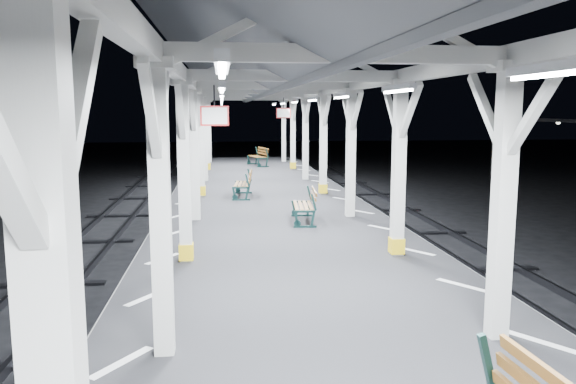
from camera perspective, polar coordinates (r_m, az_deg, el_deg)
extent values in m
plane|color=black|center=(9.14, 2.22, -16.00)|extent=(120.00, 120.00, 0.00)
cube|color=black|center=(8.95, 2.24, -13.08)|extent=(6.00, 50.00, 1.00)
cube|color=silver|center=(8.76, -14.06, -10.32)|extent=(1.00, 48.00, 0.01)
cube|color=silver|center=(9.46, 17.27, -9.04)|extent=(1.00, 48.00, 0.01)
cube|color=#2D2D33|center=(9.55, -26.28, -15.28)|extent=(0.08, 60.00, 0.16)
cube|color=#2D2D33|center=(10.70, 27.14, -12.78)|extent=(0.08, 60.00, 0.16)
cube|color=beige|center=(2.87, -20.86, 7.50)|extent=(0.10, 0.99, 0.99)
cube|color=beige|center=(6.38, -12.82, -2.41)|extent=(0.22, 0.22, 3.20)
cube|color=beige|center=(6.29, -13.31, 12.62)|extent=(0.40, 0.40, 0.12)
cube|color=beige|center=(6.82, -12.64, 8.00)|extent=(0.10, 0.99, 0.99)
cube|color=beige|center=(5.72, -13.77, 7.94)|extent=(0.10, 0.99, 0.99)
cube|color=beige|center=(10.32, -10.49, 1.70)|extent=(0.22, 0.22, 3.20)
cube|color=beige|center=(10.27, -10.74, 10.94)|extent=(0.40, 0.40, 0.12)
cube|color=gold|center=(10.58, -10.29, -5.97)|extent=(0.26, 0.26, 0.30)
cube|color=beige|center=(10.80, -10.46, 8.10)|extent=(0.10, 0.99, 0.99)
cube|color=beige|center=(9.71, -10.88, 8.08)|extent=(0.10, 0.99, 0.99)
cube|color=beige|center=(14.30, -9.45, 3.53)|extent=(0.22, 0.22, 3.20)
cube|color=beige|center=(14.26, -9.62, 10.19)|extent=(0.40, 0.40, 0.12)
cube|color=beige|center=(14.80, -9.46, 8.15)|extent=(0.10, 0.99, 0.99)
cube|color=beige|center=(13.70, -9.68, 8.14)|extent=(0.10, 0.99, 0.99)
cube|color=beige|center=(18.28, -8.87, 4.56)|extent=(0.22, 0.22, 3.20)
cube|color=beige|center=(18.25, -8.98, 9.77)|extent=(0.40, 0.40, 0.12)
cube|color=gold|center=(18.43, -8.77, 0.15)|extent=(0.26, 0.26, 0.30)
cube|color=beige|center=(18.79, -8.88, 8.17)|extent=(0.10, 0.99, 0.99)
cube|color=beige|center=(17.69, -9.02, 8.16)|extent=(0.10, 0.99, 0.99)
cube|color=beige|center=(22.27, -8.49, 5.22)|extent=(0.22, 0.22, 3.20)
cube|color=beige|center=(22.25, -8.58, 9.50)|extent=(0.40, 0.40, 0.12)
cube|color=beige|center=(22.79, -8.51, 8.18)|extent=(0.10, 0.99, 0.99)
cube|color=beige|center=(21.69, -8.60, 8.18)|extent=(0.10, 0.99, 0.99)
cube|color=beige|center=(26.27, -8.23, 5.69)|extent=(0.22, 0.22, 3.20)
cube|color=beige|center=(26.25, -8.30, 9.31)|extent=(0.40, 0.40, 0.12)
cube|color=gold|center=(26.37, -8.16, 2.60)|extent=(0.26, 0.26, 0.30)
cube|color=beige|center=(26.79, -8.25, 8.20)|extent=(0.10, 0.99, 0.99)
cube|color=beige|center=(25.69, -8.31, 8.19)|extent=(0.10, 0.99, 0.99)
cube|color=beige|center=(30.26, -8.03, 6.02)|extent=(0.22, 0.22, 3.20)
cube|color=beige|center=(30.24, -8.10, 9.17)|extent=(0.40, 0.40, 0.12)
cube|color=beige|center=(30.79, -8.05, 8.20)|extent=(0.10, 0.99, 0.99)
cube|color=beige|center=(29.69, -8.10, 8.20)|extent=(0.10, 0.99, 0.99)
cube|color=beige|center=(7.15, 20.99, -1.61)|extent=(0.22, 0.22, 3.20)
cube|color=beige|center=(7.07, 21.70, 11.76)|extent=(0.40, 0.40, 0.12)
cube|color=beige|center=(7.54, 19.50, 7.74)|extent=(0.10, 0.99, 0.99)
cube|color=beige|center=(6.57, 23.74, 7.50)|extent=(0.10, 0.99, 0.99)
cube|color=beige|center=(10.82, 11.17, 1.98)|extent=(0.22, 0.22, 3.20)
cube|color=beige|center=(10.76, 11.42, 10.79)|extent=(0.40, 0.40, 0.12)
cube|color=gold|center=(11.06, 10.97, -5.36)|extent=(0.26, 0.26, 0.30)
cube|color=beige|center=(11.28, 10.48, 8.10)|extent=(0.10, 0.99, 0.99)
cube|color=beige|center=(10.23, 12.30, 8.05)|extent=(0.10, 0.99, 0.99)
cube|color=beige|center=(14.66, 6.39, 3.70)|extent=(0.22, 0.22, 3.20)
cube|color=beige|center=(14.62, 6.50, 10.20)|extent=(0.40, 0.40, 0.12)
cube|color=beige|center=(15.15, 5.99, 8.21)|extent=(0.10, 0.99, 0.99)
cube|color=beige|center=(14.08, 6.98, 8.19)|extent=(0.10, 0.99, 0.99)
cube|color=beige|center=(18.57, 3.61, 4.70)|extent=(0.22, 0.22, 3.20)
cube|color=beige|center=(18.54, 3.65, 9.83)|extent=(0.40, 0.40, 0.12)
cube|color=gold|center=(18.71, 3.57, 0.36)|extent=(0.26, 0.26, 0.30)
cube|color=beige|center=(19.07, 3.34, 8.25)|extent=(0.10, 0.99, 0.99)
cube|color=beige|center=(17.99, 3.95, 8.25)|extent=(0.10, 0.99, 0.99)
cube|color=beige|center=(22.51, 1.79, 5.34)|extent=(0.22, 0.22, 3.20)
cube|color=beige|center=(22.48, 1.81, 9.57)|extent=(0.40, 0.40, 0.12)
cube|color=beige|center=(23.02, 1.60, 8.27)|extent=(0.10, 0.99, 0.99)
cube|color=beige|center=(21.93, 2.01, 8.27)|extent=(0.10, 0.99, 0.99)
cube|color=beige|center=(26.46, 0.51, 5.79)|extent=(0.22, 0.22, 3.20)
cube|color=beige|center=(26.44, 0.51, 9.38)|extent=(0.40, 0.40, 0.12)
cube|color=gold|center=(26.56, 0.50, 2.73)|extent=(0.26, 0.26, 0.30)
cube|color=beige|center=(26.98, 0.36, 8.28)|extent=(0.10, 0.99, 0.99)
cube|color=beige|center=(25.89, 0.66, 8.28)|extent=(0.10, 0.99, 0.99)
cube|color=beige|center=(30.43, -0.44, 6.12)|extent=(0.22, 0.22, 3.20)
cube|color=beige|center=(30.42, -0.44, 9.24)|extent=(0.40, 0.40, 0.12)
cube|color=beige|center=(30.96, -0.55, 8.28)|extent=(0.10, 0.99, 0.99)
cube|color=beige|center=(29.86, -0.33, 8.28)|extent=(0.10, 0.99, 0.99)
cube|color=beige|center=(8.28, -11.74, 12.41)|extent=(0.18, 48.00, 0.24)
cube|color=beige|center=(8.89, 15.52, 11.99)|extent=(0.18, 48.00, 0.24)
cube|color=beige|center=(6.40, 5.29, 13.81)|extent=(4.20, 0.14, 0.20)
cube|color=beige|center=(10.33, 0.61, 11.73)|extent=(4.20, 0.14, 0.20)
cube|color=beige|center=(14.30, -1.46, 10.78)|extent=(4.20, 0.14, 0.20)
cube|color=beige|center=(18.29, -2.62, 10.23)|extent=(4.20, 0.14, 0.20)
cube|color=beige|center=(22.28, -3.36, 9.88)|extent=(4.20, 0.14, 0.20)
cube|color=beige|center=(26.27, -3.88, 9.63)|extent=(4.20, 0.14, 0.20)
cube|color=beige|center=(30.27, -4.26, 9.45)|extent=(4.20, 0.14, 0.20)
cube|color=beige|center=(8.47, 2.43, 18.75)|extent=(0.16, 48.00, 0.20)
cube|color=#4E5256|center=(8.31, -6.84, 16.25)|extent=(2.80, 49.00, 1.45)
cube|color=#4E5256|center=(8.71, 11.22, 15.78)|extent=(2.80, 49.00, 1.45)
cube|color=silver|center=(4.24, -6.73, 12.80)|extent=(0.10, 1.35, 0.08)
cube|color=white|center=(4.24, -6.72, 12.13)|extent=(0.05, 1.25, 0.05)
cube|color=silver|center=(8.24, -6.74, 10.59)|extent=(0.10, 1.35, 0.08)
cube|color=white|center=(8.24, -6.74, 10.25)|extent=(0.05, 1.25, 0.05)
cube|color=silver|center=(12.24, -6.74, 9.83)|extent=(0.10, 1.35, 0.08)
cube|color=white|center=(12.23, -6.74, 9.59)|extent=(0.05, 1.25, 0.05)
cube|color=silver|center=(16.23, -6.75, 9.44)|extent=(0.10, 1.35, 0.08)
cube|color=white|center=(16.23, -6.74, 9.26)|extent=(0.05, 1.25, 0.05)
cube|color=silver|center=(20.23, -6.75, 9.21)|extent=(0.10, 1.35, 0.08)
cube|color=white|center=(20.23, -6.74, 9.06)|extent=(0.05, 1.25, 0.05)
cube|color=silver|center=(24.23, -6.75, 9.05)|extent=(0.10, 1.35, 0.08)
cube|color=white|center=(24.23, -6.75, 8.93)|extent=(0.05, 1.25, 0.05)
cube|color=silver|center=(28.23, -6.75, 8.94)|extent=(0.10, 1.35, 0.08)
cube|color=white|center=(28.23, -6.75, 8.83)|extent=(0.05, 1.25, 0.05)
cube|color=silver|center=(4.98, 25.43, 11.40)|extent=(0.10, 1.35, 0.08)
cube|color=white|center=(4.98, 25.40, 10.82)|extent=(0.05, 1.25, 0.05)
cube|color=silver|center=(8.64, 11.07, 10.39)|extent=(0.10, 1.35, 0.08)
cube|color=white|center=(8.64, 11.06, 10.06)|extent=(0.05, 1.25, 0.05)
cube|color=silver|center=(12.51, 5.43, 9.81)|extent=(0.10, 1.35, 0.08)
cube|color=white|center=(12.51, 5.43, 9.58)|extent=(0.05, 1.25, 0.05)
cube|color=silver|center=(16.44, 2.48, 9.47)|extent=(0.10, 1.35, 0.08)
cube|color=white|center=(16.44, 2.48, 9.30)|extent=(0.05, 1.25, 0.05)
cube|color=silver|center=(20.40, 0.67, 9.25)|extent=(0.10, 1.35, 0.08)
cube|color=white|center=(20.40, 0.67, 9.11)|extent=(0.05, 1.25, 0.05)
cube|color=silver|center=(24.37, -0.55, 9.10)|extent=(0.10, 1.35, 0.08)
cube|color=white|center=(24.37, -0.55, 8.98)|extent=(0.05, 1.25, 0.05)
cube|color=silver|center=(28.35, -1.42, 8.99)|extent=(0.10, 1.35, 0.08)
cube|color=white|center=(28.35, -1.42, 8.89)|extent=(0.05, 1.25, 0.05)
cylinder|color=black|center=(10.04, -7.51, 9.70)|extent=(0.02, 0.02, 0.36)
cube|color=red|center=(10.04, -7.47, 7.68)|extent=(0.50, 0.03, 0.35)
cube|color=white|center=(10.04, -7.47, 7.68)|extent=(0.44, 0.04, 0.29)
cylinder|color=black|center=(19.93, -0.46, 9.05)|extent=(0.02, 0.02, 0.36)
cube|color=red|center=(19.92, -0.46, 8.03)|extent=(0.50, 0.03, 0.35)
cube|color=white|center=(19.92, -0.46, 8.03)|extent=(0.44, 0.05, 0.29)
cube|color=black|center=(33.95, 20.19, 4.23)|extent=(0.20, 0.20, 3.30)
sphere|color=silver|center=(28.67, 25.77, 6.40)|extent=(0.20, 0.20, 0.20)
sphere|color=silver|center=(33.89, 20.32, 6.88)|extent=(0.20, 0.20, 0.20)
cube|color=#122F2E|center=(4.96, 19.58, -16.02)|extent=(0.19, 0.07, 0.50)
cube|color=#122F2E|center=(13.32, 1.74, -3.55)|extent=(0.55, 0.10, 0.05)
cube|color=#122F2E|center=(13.27, 0.87, -2.78)|extent=(0.14, 0.06, 0.42)
cube|color=#122F2E|center=(13.30, 2.53, -2.77)|extent=(0.13, 0.06, 0.42)
cube|color=#122F2E|center=(13.23, 2.62, -1.06)|extent=(0.15, 0.06, 0.40)
cube|color=#122F2E|center=(14.75, 1.40, -2.38)|extent=(0.55, 0.10, 0.05)
cube|color=#122F2E|center=(14.71, 0.61, -1.68)|extent=(0.14, 0.06, 0.42)
cube|color=#122F2E|center=(14.73, 2.11, -1.68)|extent=(0.13, 0.06, 0.42)
cube|color=#122F2E|center=(14.67, 2.19, -0.13)|extent=(0.15, 0.06, 0.40)
cube|color=brown|center=(13.96, 0.81, -1.39)|extent=(0.20, 1.39, 0.03)
cube|color=brown|center=(13.96, 1.30, -1.39)|extent=(0.20, 1.39, 0.03)
cube|color=brown|center=(13.97, 1.79, -1.39)|extent=(0.20, 1.39, 0.03)
cube|color=brown|center=(13.98, 2.28, -1.38)|extent=(0.20, 1.39, 0.03)
cube|color=brown|center=(13.96, 2.54, -0.86)|extent=(0.17, 1.39, 0.09)
cube|color=brown|center=(13.94, 2.62, -0.38)|extent=(0.17, 1.39, 0.09)
cube|color=brown|center=(13.93, 2.70, 0.10)|extent=(0.17, 1.39, 0.09)
cube|color=#122F2E|center=(17.36, -4.80, -0.79)|extent=(0.56, 0.11, 0.06)
cube|color=#122F2E|center=(17.34, -5.48, -0.18)|extent=(0.15, 0.06, 0.43)
cube|color=#122F2E|center=(17.32, -4.19, -0.17)|extent=(0.13, 0.06, 0.43)
cube|color=#122F2E|center=(17.26, -4.14, 1.17)|extent=(0.16, 0.06, 0.41)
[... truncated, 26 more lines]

